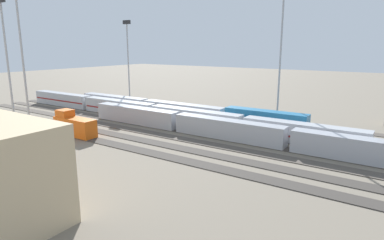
{
  "coord_description": "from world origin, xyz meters",
  "views": [
    {
      "loc": [
        -36.36,
        58.23,
        17.9
      ],
      "look_at": [
        1.82,
        1.27,
        2.5
      ],
      "focal_mm": 30.85,
      "sensor_mm": 36.0,
      "label": 1
    }
  ],
  "objects": [
    {
      "name": "track_bed_0",
      "position": [
        0.0,
        -17.5,
        0.06
      ],
      "size": [
        140.0,
        2.8,
        0.12
      ],
      "primitive_type": "cube",
      "color": "#4C443D",
      "rests_on": "ground_plane"
    },
    {
      "name": "track_bed_6",
      "position": [
        0.0,
        12.5,
        0.06
      ],
      "size": [
        140.0,
        2.8,
        0.12
      ],
      "primitive_type": "cube",
      "color": "#3D3833",
      "rests_on": "ground_plane"
    },
    {
      "name": "train_on_track_7",
      "position": [
        19.8,
        17.5,
        2.16
      ],
      "size": [
        10.0,
        3.0,
        5.0
      ],
      "color": "#D85914",
      "rests_on": "ground_plane"
    },
    {
      "name": "train_on_track_3",
      "position": [
        15.76,
        -2.5,
        2.0
      ],
      "size": [
        95.6,
        3.06,
        3.8
      ],
      "color": "#B7BABF",
      "rests_on": "ground_plane"
    },
    {
      "name": "track_bed_2",
      "position": [
        0.0,
        -7.5,
        0.06
      ],
      "size": [
        140.0,
        2.8,
        0.12
      ],
      "primitive_type": "cube",
      "color": "#4C443D",
      "rests_on": "ground_plane"
    },
    {
      "name": "track_bed_4",
      "position": [
        0.0,
        2.5,
        0.06
      ],
      "size": [
        140.0,
        2.8,
        0.12
      ],
      "primitive_type": "cube",
      "color": "#4C443D",
      "rests_on": "ground_plane"
    },
    {
      "name": "track_bed_3",
      "position": [
        0.0,
        -2.5,
        0.06
      ],
      "size": [
        140.0,
        2.8,
        0.12
      ],
      "primitive_type": "cube",
      "color": "#3D3833",
      "rests_on": "ground_plane"
    },
    {
      "name": "light_mast_0",
      "position": [
        41.61,
        -20.71,
        16.64
      ],
      "size": [
        2.8,
        0.7,
        25.94
      ],
      "color": "#9EA0A5",
      "rests_on": "ground_plane"
    },
    {
      "name": "ground_plane",
      "position": [
        0.0,
        0.0,
        0.0
      ],
      "size": [
        400.0,
        400.0,
        0.0
      ],
      "primitive_type": "plane",
      "color": "#756B5B"
    },
    {
      "name": "track_bed_1",
      "position": [
        0.0,
        -12.5,
        0.06
      ],
      "size": [
        140.0,
        2.8,
        0.12
      ],
      "primitive_type": "cube",
      "color": "#3D3833",
      "rests_on": "ground_plane"
    },
    {
      "name": "light_mast_1",
      "position": [
        35.72,
        21.12,
        17.68
      ],
      "size": [
        2.8,
        0.7,
        27.84
      ],
      "color": "#9EA0A5",
      "rests_on": "ground_plane"
    },
    {
      "name": "light_mast_2",
      "position": [
        -9.44,
        -19.71,
        20.1
      ],
      "size": [
        2.8,
        0.7,
        32.32
      ],
      "color": "#9EA0A5",
      "rests_on": "ground_plane"
    },
    {
      "name": "light_mast_3",
      "position": [
        31.31,
        20.23,
        20.44
      ],
      "size": [
        2.8,
        0.7,
        32.96
      ],
      "color": "#9EA0A5",
      "rests_on": "ground_plane"
    },
    {
      "name": "train_on_track_2",
      "position": [
        12.13,
        -7.5,
        2.11
      ],
      "size": [
        66.4,
        3.0,
        4.4
      ],
      "color": "#1E6B9E",
      "rests_on": "ground_plane"
    },
    {
      "name": "track_bed_7",
      "position": [
        0.0,
        17.5,
        0.06
      ],
      "size": [
        140.0,
        2.8,
        0.12
      ],
      "primitive_type": "cube",
      "color": "#3D3833",
      "rests_on": "ground_plane"
    },
    {
      "name": "train_on_track_4",
      "position": [
        -18.09,
        2.5,
        2.09
      ],
      "size": [
        90.6,
        3.0,
        4.4
      ],
      "color": "#285193",
      "rests_on": "ground_plane"
    },
    {
      "name": "track_bed_5",
      "position": [
        0.0,
        7.5,
        0.06
      ],
      "size": [
        140.0,
        2.8,
        0.12
      ],
      "primitive_type": "cube",
      "color": "#4C443D",
      "rests_on": "ground_plane"
    }
  ]
}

